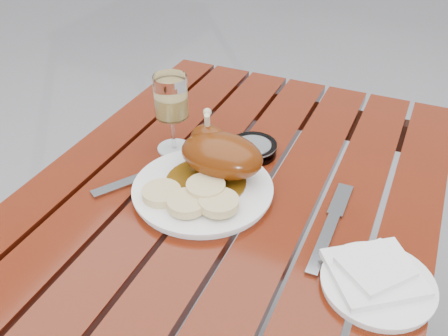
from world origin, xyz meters
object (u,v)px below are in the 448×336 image
at_px(side_plate, 378,285).
at_px(table, 222,325).
at_px(wine_glass, 172,114).
at_px(ashtray, 253,149).
at_px(dinner_plate, 203,190).

bearing_deg(side_plate, table, 164.13).
relative_size(wine_glass, ashtray, 1.70).
xyz_separation_m(table, dinner_plate, (-0.05, 0.02, 0.38)).
xyz_separation_m(table, ashtray, (-0.01, 0.19, 0.39)).
relative_size(table, side_plate, 6.51).
relative_size(dinner_plate, side_plate, 1.54).
distance_m(table, side_plate, 0.50).
bearing_deg(ashtray, table, -87.40).
bearing_deg(ashtray, side_plate, -40.92).
xyz_separation_m(table, side_plate, (0.32, -0.09, 0.38)).
bearing_deg(ashtray, wine_glass, -162.12).
height_order(wine_glass, side_plate, wine_glass).
distance_m(wine_glass, side_plate, 0.55).
xyz_separation_m(dinner_plate, ashtray, (0.04, 0.18, 0.00)).
bearing_deg(side_plate, ashtray, 139.08).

